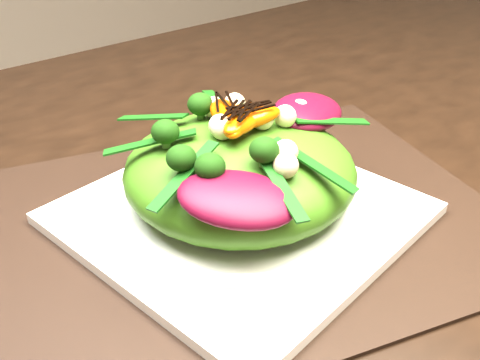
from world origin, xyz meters
TOP-DOWN VIEW (x-y plane):
  - dining_table at (0.00, 0.00)m, footprint 1.60×0.90m
  - placemat at (-0.26, -0.09)m, footprint 0.56×0.48m
  - plate_base at (-0.26, -0.09)m, footprint 0.31×0.31m
  - salad_bowl at (-0.26, -0.09)m, footprint 0.25×0.25m
  - lettuce_mound at (-0.26, -0.09)m, footprint 0.25×0.25m
  - radicchio_leaf at (-0.18, -0.08)m, footprint 0.10×0.08m
  - orange_segment at (-0.28, -0.08)m, footprint 0.06×0.04m
  - broccoli_floret at (-0.31, -0.07)m, footprint 0.04×0.04m
  - macadamia_nut at (-0.23, -0.12)m, footprint 0.02×0.02m
  - balsamic_drizzle at (-0.28, -0.08)m, footprint 0.05×0.02m

SIDE VIEW (x-z plane):
  - dining_table at x=0.00m, z-range 0.35..1.10m
  - placemat at x=-0.26m, z-range 0.75..0.75m
  - plate_base at x=-0.26m, z-range 0.75..0.76m
  - salad_bowl at x=-0.26m, z-range 0.76..0.78m
  - lettuce_mound at x=-0.26m, z-range 0.77..0.84m
  - radicchio_leaf at x=-0.18m, z-range 0.83..0.85m
  - orange_segment at x=-0.28m, z-range 0.84..0.86m
  - macadamia_nut at x=-0.23m, z-range 0.84..0.86m
  - broccoli_floret at x=-0.31m, z-range 0.84..0.87m
  - balsamic_drizzle at x=-0.28m, z-range 0.86..0.86m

